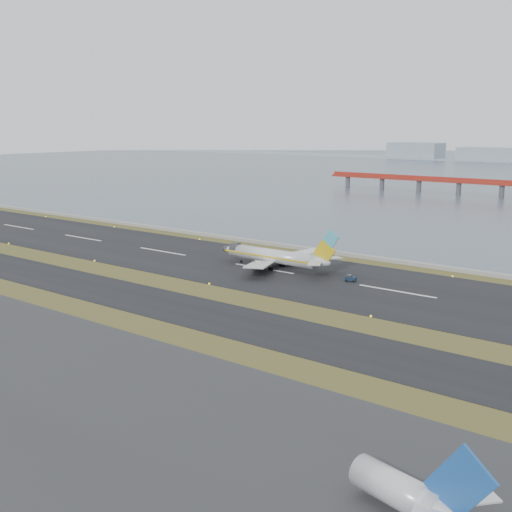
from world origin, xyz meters
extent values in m
plane|color=#384117|center=(0.00, 0.00, 0.00)|extent=(1000.00, 1000.00, 0.00)
cube|color=black|center=(0.00, -12.00, 0.05)|extent=(1000.00, 18.00, 0.10)
cube|color=black|center=(0.00, 30.00, 0.05)|extent=(1000.00, 45.00, 0.10)
cube|color=gray|center=(0.00, 60.00, 0.50)|extent=(1000.00, 2.50, 1.00)
cylinder|color=#4C4C51|center=(-76.00, 250.00, 3.00)|extent=(2.80, 2.80, 7.00)
cube|color=#8F9CA9|center=(-220.00, 620.00, 9.00)|extent=(60.00, 35.00, 18.00)
cube|color=#8F9CA9|center=(-120.00, 620.00, 7.00)|extent=(90.00, 35.00, 14.00)
cylinder|color=silver|center=(1.17, 32.20, 3.50)|extent=(28.00, 3.80, 3.80)
cone|color=silver|center=(-14.43, 32.20, 3.50)|extent=(3.20, 3.80, 3.80)
cone|color=silver|center=(17.37, 32.20, 3.80)|extent=(5.00, 3.80, 3.80)
cube|color=gold|center=(1.17, 30.28, 3.50)|extent=(31.00, 0.06, 0.45)
cube|color=gold|center=(1.17, 34.12, 3.50)|extent=(31.00, 0.06, 0.45)
cube|color=silver|center=(3.37, 23.70, 2.80)|extent=(11.31, 15.89, 1.66)
cube|color=silver|center=(3.37, 40.70, 2.80)|extent=(11.31, 15.89, 1.66)
cylinder|color=#323236|center=(1.67, 26.20, 1.60)|extent=(4.20, 2.10, 2.10)
cylinder|color=#323236|center=(1.67, 38.20, 1.60)|extent=(4.20, 2.10, 2.10)
cube|color=gold|center=(18.17, 32.20, 6.70)|extent=(6.80, 0.35, 6.85)
cube|color=#45AEC5|center=(20.07, 32.20, 10.40)|extent=(4.85, 0.37, 4.90)
cube|color=silver|center=(17.67, 28.40, 4.30)|extent=(5.64, 6.80, 0.22)
cube|color=silver|center=(17.67, 36.00, 4.30)|extent=(5.64, 6.80, 0.22)
cylinder|color=black|center=(-9.83, 32.20, 0.45)|extent=(0.80, 0.28, 0.80)
cylinder|color=black|center=(2.67, 29.40, 0.55)|extent=(1.00, 0.38, 1.00)
cylinder|color=black|center=(2.67, 35.00, 0.55)|extent=(1.00, 0.38, 1.00)
cube|color=#122133|center=(26.30, 31.94, 0.77)|extent=(3.04, 2.20, 1.02)
cube|color=#323236|center=(25.97, 31.85, 1.45)|extent=(1.49, 1.55, 0.60)
cylinder|color=black|center=(25.58, 31.03, 0.30)|extent=(0.64, 0.40, 0.60)
cylinder|color=black|center=(25.22, 32.35, 0.30)|extent=(0.64, 0.40, 0.60)
cylinder|color=black|center=(27.39, 31.52, 0.30)|extent=(0.64, 0.40, 0.60)
cylinder|color=black|center=(27.03, 32.84, 0.30)|extent=(0.64, 0.40, 0.60)
cylinder|color=silver|center=(79.48, -52.11, 2.60)|extent=(10.54, 5.68, 3.60)
cone|color=silver|center=(84.85, -53.31, 2.80)|extent=(4.69, 4.38, 3.60)
cube|color=#1E52A4|center=(86.32, -53.63, 6.50)|extent=(7.59, 2.01, 8.32)
cube|color=silver|center=(86.10, -50.00, 3.30)|extent=(5.85, 6.13, 0.20)
camera|label=1|loc=(104.54, -107.83, 39.19)|focal=45.00mm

